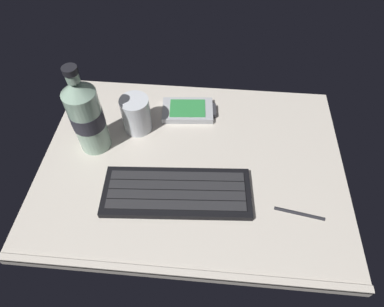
{
  "coord_description": "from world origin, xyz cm",
  "views": [
    {
      "loc": [
        3.56,
        -40.76,
        56.05
      ],
      "look_at": [
        0.0,
        0.0,
        3.0
      ],
      "focal_mm": 30.41,
      "sensor_mm": 36.0,
      "label": 1
    }
  ],
  "objects_px": {
    "keyboard": "(177,192)",
    "stylus_pen": "(300,213)",
    "handheld_device": "(188,110)",
    "water_bottle": "(86,115)",
    "juice_cup": "(136,116)"
  },
  "relations": [
    {
      "from": "handheld_device",
      "to": "stylus_pen",
      "type": "bearing_deg",
      "value": -46.7
    },
    {
      "from": "stylus_pen",
      "to": "juice_cup",
      "type": "bearing_deg",
      "value": 160.68
    },
    {
      "from": "handheld_device",
      "to": "stylus_pen",
      "type": "height_order",
      "value": "handheld_device"
    },
    {
      "from": "handheld_device",
      "to": "stylus_pen",
      "type": "xyz_separation_m",
      "value": [
        0.24,
        -0.25,
        -0.0
      ]
    },
    {
      "from": "keyboard",
      "to": "stylus_pen",
      "type": "xyz_separation_m",
      "value": [
        0.24,
        -0.02,
        -0.0
      ]
    },
    {
      "from": "juice_cup",
      "to": "water_bottle",
      "type": "distance_m",
      "value": 0.11
    },
    {
      "from": "keyboard",
      "to": "handheld_device",
      "type": "bearing_deg",
      "value": 89.7
    },
    {
      "from": "juice_cup",
      "to": "water_bottle",
      "type": "xyz_separation_m",
      "value": [
        -0.08,
        -0.06,
        0.05
      ]
    },
    {
      "from": "handheld_device",
      "to": "water_bottle",
      "type": "xyz_separation_m",
      "value": [
        -0.19,
        -0.12,
        0.08
      ]
    },
    {
      "from": "keyboard",
      "to": "water_bottle",
      "type": "relative_size",
      "value": 1.43
    },
    {
      "from": "keyboard",
      "to": "handheld_device",
      "type": "relative_size",
      "value": 2.24
    },
    {
      "from": "handheld_device",
      "to": "stylus_pen",
      "type": "relative_size",
      "value": 1.39
    },
    {
      "from": "keyboard",
      "to": "stylus_pen",
      "type": "bearing_deg",
      "value": -5.32
    },
    {
      "from": "handheld_device",
      "to": "water_bottle",
      "type": "height_order",
      "value": "water_bottle"
    },
    {
      "from": "keyboard",
      "to": "handheld_device",
      "type": "xyz_separation_m",
      "value": [
        0.0,
        0.23,
        -0.0
      ]
    }
  ]
}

